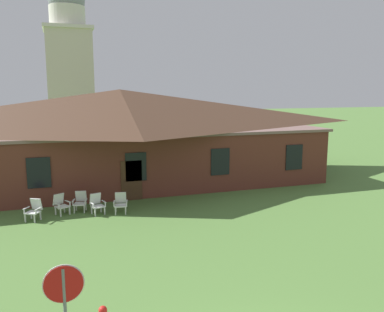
{
  "coord_description": "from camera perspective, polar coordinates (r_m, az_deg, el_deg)",
  "views": [
    {
      "loc": [
        -3.64,
        -5.75,
        5.75
      ],
      "look_at": [
        1.18,
        8.79,
        3.18
      ],
      "focal_mm": 37.42,
      "sensor_mm": 36.0,
      "label": 1
    }
  ],
  "objects": [
    {
      "name": "lawn_chair_by_porch",
      "position": [
        19.17,
        -21.58,
        -7.07
      ],
      "size": [
        0.83,
        0.86,
        0.96
      ],
      "color": "white",
      "rests_on": "ground"
    },
    {
      "name": "brick_building",
      "position": [
        25.71,
        -10.09,
        3.06
      ],
      "size": [
        24.58,
        10.4,
        5.73
      ],
      "color": "brown",
      "rests_on": "ground"
    },
    {
      "name": "lawn_chair_right_end",
      "position": [
        19.18,
        -10.14,
        -6.52
      ],
      "size": [
        0.71,
        0.75,
        0.96
      ],
      "color": "silver",
      "rests_on": "ground"
    },
    {
      "name": "lawn_chair_left_end",
      "position": [
        19.85,
        -15.62,
        -6.18
      ],
      "size": [
        0.73,
        0.78,
        0.96
      ],
      "color": "silver",
      "rests_on": "ground"
    },
    {
      "name": "stop_sign",
      "position": [
        8.74,
        -17.73,
        -18.67
      ],
      "size": [
        0.81,
        0.07,
        2.38
      ],
      "color": "slate",
      "rests_on": "ground"
    },
    {
      "name": "lawn_chair_middle",
      "position": [
        19.24,
        -13.41,
        -6.58
      ],
      "size": [
        0.74,
        0.79,
        0.96
      ],
      "color": "white",
      "rests_on": "ground"
    },
    {
      "name": "lawn_chair_near_door",
      "position": [
        19.63,
        -18.2,
        -6.49
      ],
      "size": [
        0.83,
        0.86,
        0.96
      ],
      "color": "silver",
      "rests_on": "ground"
    },
    {
      "name": "dome_tower",
      "position": [
        47.29,
        -17.03,
        12.13
      ],
      "size": [
        5.18,
        5.18,
        18.12
      ],
      "color": "beige",
      "rests_on": "ground"
    }
  ]
}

